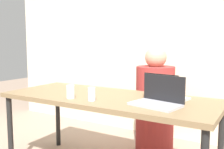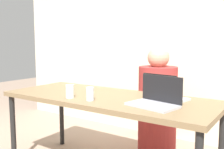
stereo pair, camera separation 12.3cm
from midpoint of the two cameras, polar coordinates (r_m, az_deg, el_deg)
The scene contains 7 objects.
back_wall at distance 3.39m, azimuth 12.88°, elevation 6.96°, with size 4.86×0.10×2.41m, color beige.
desk at distance 2.28m, azimuth 0.49°, elevation -6.20°, with size 1.87×0.75×0.73m.
person_at_center at distance 2.83m, azimuth 11.09°, elevation -7.10°, with size 0.46×0.46×1.15m.
laptop_back_right at distance 2.14m, azimuth 12.95°, elevation -4.29°, with size 0.34×0.28×0.22m.
laptop_front_right at distance 1.95m, azimuth 11.28°, elevation -5.33°, with size 0.39×0.29×0.22m.
water_glass_center at distance 2.09m, azimuth -3.10°, elevation -4.43°, with size 0.06×0.06×0.11m.
water_glass_left at distance 2.20m, azimuth -7.57°, elevation -3.85°, with size 0.07×0.07×0.11m.
Camera 2 is at (1.28, -1.82, 1.19)m, focal length 42.00 mm.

